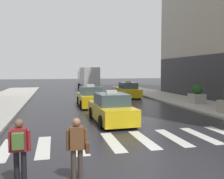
{
  "coord_description": "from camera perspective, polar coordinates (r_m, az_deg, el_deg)",
  "views": [
    {
      "loc": [
        -3.62,
        -6.27,
        2.88
      ],
      "look_at": [
        -0.16,
        8.0,
        1.73
      ],
      "focal_mm": 38.42,
      "sensor_mm": 36.0,
      "label": 1
    }
  ],
  "objects": [
    {
      "name": "taxi_second",
      "position": [
        19.55,
        -5.18,
        -1.87
      ],
      "size": [
        1.97,
        4.56,
        1.8
      ],
      "color": "yellow",
      "rests_on": "ground"
    },
    {
      "name": "crosswalk_markings",
      "position": [
        10.36,
        7.55,
        -11.69
      ],
      "size": [
        11.3,
        2.8,
        0.01
      ],
      "color": "silver",
      "rests_on": "ground"
    },
    {
      "name": "taxi_lead",
      "position": [
        13.53,
        -0.23,
        -4.7
      ],
      "size": [
        2.05,
        4.6,
        1.8
      ],
      "color": "yellow",
      "rests_on": "ground"
    },
    {
      "name": "ground_plane",
      "position": [
        7.79,
        15.92,
        -17.41
      ],
      "size": [
        160.0,
        160.0,
        0.0
      ],
      "primitive_type": "plane",
      "color": "#26262B"
    },
    {
      "name": "planter_mid_block",
      "position": [
        21.47,
        19.53,
        -1.15
      ],
      "size": [
        1.1,
        1.1,
        1.6
      ],
      "color": "#A8A399",
      "rests_on": "curb_right"
    },
    {
      "name": "box_truck",
      "position": [
        35.91,
        -5.68,
        2.81
      ],
      "size": [
        2.42,
        7.59,
        3.35
      ],
      "color": "#2D2D2D",
      "rests_on": "ground"
    },
    {
      "name": "pedestrian_with_handbag",
      "position": [
        6.54,
        -8.27,
        -12.89
      ],
      "size": [
        0.6,
        0.24,
        1.65
      ],
      "color": "#473D33",
      "rests_on": "ground"
    },
    {
      "name": "pedestrian_with_backpack",
      "position": [
        6.74,
        -21.16,
        -12.31
      ],
      "size": [
        0.55,
        0.43,
        1.65
      ],
      "color": "black",
      "rests_on": "ground"
    },
    {
      "name": "taxi_third",
      "position": [
        26.06,
        3.8,
        -0.28
      ],
      "size": [
        1.96,
        4.55,
        1.8
      ],
      "color": "yellow",
      "rests_on": "ground"
    }
  ]
}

